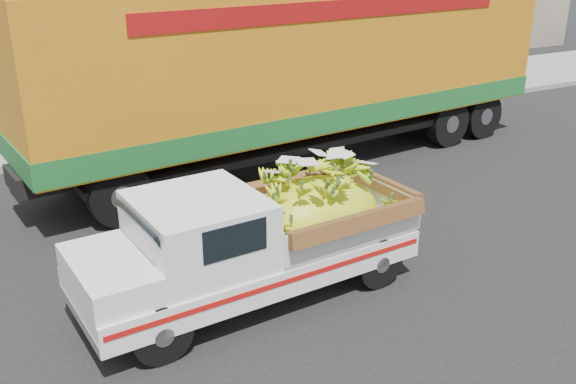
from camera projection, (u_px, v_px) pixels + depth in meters
ground at (321, 264)px, 9.71m from camera, size 100.00×100.00×0.00m
curb at (171, 143)px, 15.17m from camera, size 60.00×0.25×0.15m
sidewalk at (144, 122)px, 16.88m from camera, size 60.00×4.00×0.14m
pickup_truck at (272, 233)px, 8.70m from camera, size 4.70×1.97×1.61m
semi_trailer at (303, 65)px, 13.40m from camera, size 12.04×3.63×3.80m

